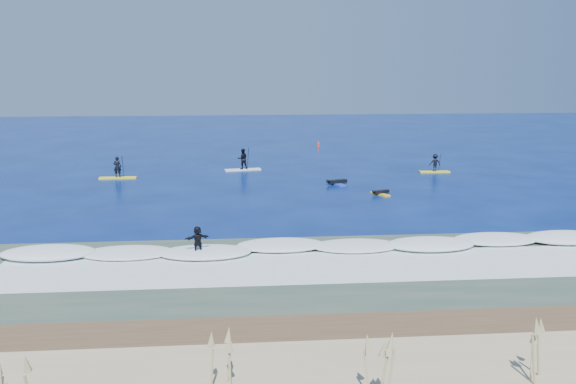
{
  "coord_description": "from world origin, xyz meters",
  "views": [
    {
      "loc": [
        -5.55,
        -42.61,
        9.77
      ],
      "look_at": [
        -1.54,
        2.6,
        0.6
      ],
      "focal_mm": 40.0,
      "sensor_mm": 36.0,
      "label": 1
    }
  ],
  "objects": [
    {
      "name": "ground",
      "position": [
        0.0,
        0.0,
        0.0
      ],
      "size": [
        160.0,
        160.0,
        0.0
      ],
      "primitive_type": "plane",
      "color": "#04164E",
      "rests_on": "ground"
    },
    {
      "name": "dune_grass",
      "position": [
        0.0,
        -27.0,
        1.85
      ],
      "size": [
        40.0,
        4.0,
        1.7
      ],
      "primitive_type": null,
      "color": "tan",
      "rests_on": "dune"
    },
    {
      "name": "prone_paddler_near",
      "position": [
        5.58,
        3.97,
        0.13
      ],
      "size": [
        1.45,
        1.93,
        0.4
      ],
      "rotation": [
        0.0,
        0.0,
        1.99
      ],
      "color": "yellow",
      "rests_on": "ground"
    },
    {
      "name": "sup_paddler_left",
      "position": [
        -15.34,
        12.77,
        0.69
      ],
      "size": [
        3.15,
        0.85,
        2.2
      ],
      "rotation": [
        0.0,
        0.0,
        0.02
      ],
      "color": "yellow",
      "rests_on": "ground"
    },
    {
      "name": "wave_surfer",
      "position": [
        -7.35,
        -10.83,
        0.84
      ],
      "size": [
        2.13,
        1.23,
        1.49
      ],
      "rotation": [
        0.0,
        0.0,
        0.35
      ],
      "color": "silver",
      "rests_on": "breaking_wave"
    },
    {
      "name": "sup_paddler_right",
      "position": [
        12.81,
        13.42,
        0.75
      ],
      "size": [
        2.77,
        0.79,
        1.93
      ],
      "rotation": [
        0.0,
        0.0,
        -0.04
      ],
      "color": "yellow",
      "rests_on": "ground"
    },
    {
      "name": "whitewater",
      "position": [
        0.0,
        -13.0,
        0.0
      ],
      "size": [
        34.0,
        5.0,
        0.02
      ],
      "primitive_type": "cube",
      "color": "silver",
      "rests_on": "ground"
    },
    {
      "name": "marker_buoy",
      "position": [
        4.63,
        31.66,
        0.32
      ],
      "size": [
        0.3,
        0.3,
        0.73
      ],
      "rotation": [
        0.0,
        0.0,
        0.0
      ],
      "color": "#FE3B16",
      "rests_on": "ground"
    },
    {
      "name": "breaking_wave",
      "position": [
        0.0,
        -10.0,
        0.0
      ],
      "size": [
        40.0,
        6.0,
        0.3
      ],
      "primitive_type": "cube",
      "color": "white",
      "rests_on": "ground"
    },
    {
      "name": "wet_sand_strip",
      "position": [
        0.0,
        -21.5,
        0.0
      ],
      "size": [
        90.0,
        5.0,
        0.08
      ],
      "primitive_type": "cube",
      "color": "#4D3924",
      "rests_on": "ground"
    },
    {
      "name": "prone_paddler_far",
      "position": [
        2.96,
        8.38,
        0.17
      ],
      "size": [
        1.82,
        2.41,
        0.49
      ],
      "rotation": [
        0.0,
        0.0,
        1.91
      ],
      "color": "blue",
      "rests_on": "ground"
    },
    {
      "name": "shallow_water",
      "position": [
        0.0,
        -14.0,
        0.01
      ],
      "size": [
        90.0,
        13.0,
        0.01
      ],
      "primitive_type": "cube",
      "color": "#324538",
      "rests_on": "ground"
    },
    {
      "name": "sup_paddler_center",
      "position": [
        -4.54,
        16.15,
        0.87
      ],
      "size": [
        3.41,
        1.38,
        2.33
      ],
      "rotation": [
        0.0,
        0.0,
        0.17
      ],
      "color": "white",
      "rests_on": "ground"
    }
  ]
}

